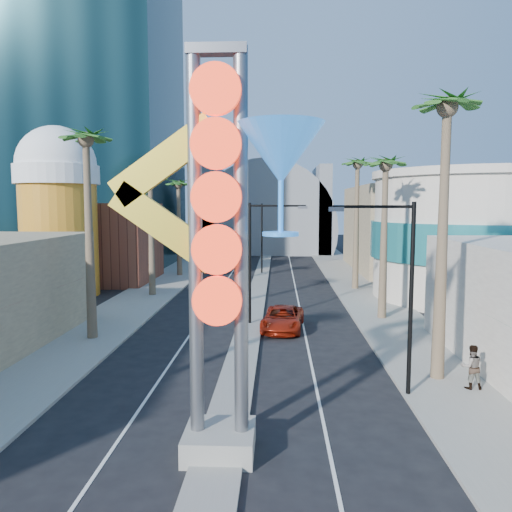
% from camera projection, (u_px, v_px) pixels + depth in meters
% --- Properties ---
extents(ground, '(240.00, 240.00, 0.00)m').
position_uv_depth(ground, '(206.00, 511.00, 12.88)').
color(ground, black).
rests_on(ground, ground).
extents(sidewalk_west, '(5.00, 100.00, 0.15)m').
position_uv_depth(sidewalk_west, '(160.00, 286.00, 48.07)').
color(sidewalk_west, gray).
rests_on(sidewalk_west, ground).
extents(sidewalk_east, '(5.00, 100.00, 0.15)m').
position_uv_depth(sidewalk_east, '(359.00, 287.00, 47.23)').
color(sidewalk_east, gray).
rests_on(sidewalk_east, ground).
extents(median, '(1.60, 84.00, 0.15)m').
position_uv_depth(median, '(260.00, 282.00, 50.63)').
color(median, gray).
rests_on(median, ground).
extents(hotel_tower, '(20.00, 20.00, 50.00)m').
position_uv_depth(hotel_tower, '(90.00, 68.00, 62.95)').
color(hotel_tower, black).
rests_on(hotel_tower, ground).
extents(brick_filler_west, '(10.00, 10.00, 8.00)m').
position_uv_depth(brick_filler_west, '(104.00, 243.00, 50.93)').
color(brick_filler_west, brown).
rests_on(brick_filler_west, ground).
extents(filler_east, '(10.00, 20.00, 10.00)m').
position_uv_depth(filler_east, '(397.00, 229.00, 59.36)').
color(filler_east, '#8E795B').
rests_on(filler_east, ground).
extents(beer_mug, '(7.00, 7.00, 14.50)m').
position_uv_depth(beer_mug, '(58.00, 205.00, 42.63)').
color(beer_mug, orange).
rests_on(beer_mug, ground).
extents(turquoise_building, '(16.60, 16.60, 10.60)m').
position_uv_depth(turquoise_building, '(473.00, 236.00, 41.36)').
color(turquoise_building, '#BFB1A2').
rests_on(turquoise_building, ground).
extents(canopy, '(22.00, 16.00, 22.00)m').
position_uv_depth(canopy, '(267.00, 226.00, 83.98)').
color(canopy, slate).
rests_on(canopy, ground).
extents(neon_sign, '(6.53, 2.60, 12.55)m').
position_uv_depth(neon_sign, '(245.00, 224.00, 15.03)').
color(neon_sign, gray).
rests_on(neon_sign, ground).
extents(streetlight_0, '(3.79, 0.25, 8.00)m').
position_uv_depth(streetlight_0, '(258.00, 251.00, 32.23)').
color(streetlight_0, black).
rests_on(streetlight_0, ground).
extents(streetlight_1, '(3.79, 0.25, 8.00)m').
position_uv_depth(streetlight_1, '(257.00, 231.00, 56.13)').
color(streetlight_1, black).
rests_on(streetlight_1, ground).
extents(streetlight_2, '(3.45, 0.25, 8.00)m').
position_uv_depth(streetlight_2, '(400.00, 281.00, 20.04)').
color(streetlight_2, black).
rests_on(streetlight_2, ground).
extents(palm_1, '(2.40, 2.40, 12.70)m').
position_uv_depth(palm_1, '(86.00, 152.00, 28.06)').
color(palm_1, brown).
rests_on(palm_1, ground).
extents(palm_2, '(2.40, 2.40, 11.20)m').
position_uv_depth(palm_2, '(150.00, 186.00, 42.11)').
color(palm_2, brown).
rests_on(palm_2, ground).
extents(palm_3, '(2.40, 2.40, 11.20)m').
position_uv_depth(palm_3, '(178.00, 190.00, 54.04)').
color(palm_3, brown).
rests_on(palm_3, ground).
extents(palm_5, '(2.40, 2.40, 13.20)m').
position_uv_depth(palm_5, '(447.00, 125.00, 21.26)').
color(palm_5, brown).
rests_on(palm_5, ground).
extents(palm_6, '(2.40, 2.40, 11.70)m').
position_uv_depth(palm_6, '(386.00, 174.00, 33.32)').
color(palm_6, brown).
rests_on(palm_6, ground).
extents(palm_7, '(2.40, 2.40, 12.70)m').
position_uv_depth(palm_7, '(357.00, 172.00, 45.16)').
color(palm_7, brown).
rests_on(palm_7, ground).
extents(red_pickup, '(2.96, 5.47, 1.46)m').
position_uv_depth(red_pickup, '(283.00, 319.00, 31.41)').
color(red_pickup, '#9F1E0C').
rests_on(red_pickup, ground).
extents(pedestrian_b, '(0.93, 0.73, 1.88)m').
position_uv_depth(pedestrian_b, '(472.00, 367.00, 20.96)').
color(pedestrian_b, gray).
rests_on(pedestrian_b, sidewalk_east).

